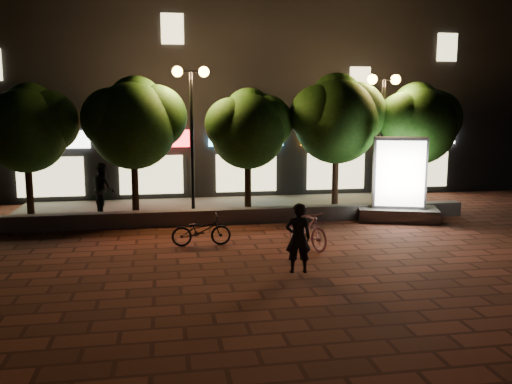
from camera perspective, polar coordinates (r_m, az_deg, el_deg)
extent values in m
plane|color=brown|center=(14.36, 0.58, -6.66)|extent=(80.00, 80.00, 0.00)
cube|color=#5E5C57|center=(18.14, -1.73, -2.54)|extent=(16.00, 0.45, 0.50)
cube|color=#5E5C57|center=(20.61, -2.72, -1.74)|extent=(16.00, 5.00, 0.08)
cube|color=black|center=(26.74, -4.59, 11.37)|extent=(28.00, 8.00, 10.00)
cube|color=silver|center=(23.01, -21.22, 5.21)|extent=(3.20, 0.12, 0.70)
cube|color=beige|center=(23.14, -21.01, 1.50)|extent=(2.60, 0.10, 1.60)
cube|color=red|center=(22.58, -11.17, 5.58)|extent=(3.20, 0.12, 0.70)
cube|color=beige|center=(22.71, -11.06, 1.80)|extent=(2.60, 0.10, 1.60)
cube|color=#51C7F1|center=(22.85, -1.04, 5.79)|extent=(3.20, 0.12, 0.70)
cube|color=beige|center=(22.98, -1.03, 2.05)|extent=(2.60, 0.10, 1.60)
cube|color=orange|center=(23.79, 8.57, 5.82)|extent=(3.20, 0.12, 0.70)
cube|color=beige|center=(23.92, 8.48, 2.23)|extent=(2.60, 0.10, 1.60)
cube|color=white|center=(25.35, 17.22, 5.70)|extent=(3.20, 0.12, 0.70)
cube|color=beige|center=(25.46, 17.06, 2.33)|extent=(2.60, 0.10, 1.60)
cube|color=beige|center=(22.76, -8.89, 16.78)|extent=(0.90, 0.10, 1.20)
cube|color=beige|center=(24.12, 11.00, 11.50)|extent=(0.90, 0.10, 1.20)
cube|color=beige|center=(25.92, 19.66, 14.29)|extent=(0.90, 0.10, 1.20)
cylinder|color=#301D12|center=(19.70, -22.96, 0.49)|extent=(0.24, 0.24, 2.25)
sphere|color=#275017|center=(19.53, -23.30, 5.99)|extent=(2.80, 2.80, 2.80)
sphere|color=#275017|center=(19.57, -21.21, 7.00)|extent=(2.10, 2.10, 2.10)
sphere|color=#275017|center=(19.53, -25.25, 6.60)|extent=(1.96, 1.96, 1.96)
sphere|color=#275017|center=(19.84, -22.91, 8.08)|extent=(1.82, 1.82, 1.82)
cylinder|color=#301D12|center=(19.20, -12.75, 0.91)|extent=(0.24, 0.24, 2.34)
sphere|color=#275017|center=(19.03, -12.95, 6.87)|extent=(3.00, 3.00, 3.00)
sphere|color=#275017|center=(19.20, -10.70, 7.85)|extent=(2.25, 2.25, 2.25)
sphere|color=#275017|center=(18.92, -15.06, 7.54)|extent=(2.10, 2.10, 2.10)
sphere|color=#275017|center=(19.37, -12.68, 9.13)|extent=(1.95, 1.95, 1.95)
cylinder|color=#301D12|center=(19.42, -0.87, 1.02)|extent=(0.24, 0.24, 2.21)
sphere|color=#275017|center=(19.26, -0.89, 6.47)|extent=(2.70, 2.70, 2.70)
sphere|color=#275017|center=(19.56, 0.99, 7.38)|extent=(2.03, 2.03, 2.02)
sphere|color=#275017|center=(19.01, -2.64, 7.18)|extent=(1.89, 1.89, 1.89)
sphere|color=#275017|center=(19.60, -0.76, 8.49)|extent=(1.76, 1.76, 1.76)
cylinder|color=#301D12|center=(20.19, 8.42, 1.55)|extent=(0.24, 0.24, 2.43)
sphere|color=#275017|center=(20.03, 8.56, 7.43)|extent=(3.10, 3.10, 3.10)
sphere|color=#275017|center=(20.47, 10.48, 8.25)|extent=(2.33, 2.33, 2.33)
sphere|color=#275017|center=(19.67, 6.77, 8.16)|extent=(2.17, 2.17, 2.17)
sphere|color=#275017|center=(20.39, 8.56, 9.63)|extent=(2.01, 2.02, 2.02)
cylinder|color=#301D12|center=(21.42, 16.57, 1.51)|extent=(0.24, 0.24, 2.29)
sphere|color=#275017|center=(21.26, 16.81, 6.72)|extent=(2.90, 2.90, 2.90)
sphere|color=#275017|center=(21.77, 18.33, 7.48)|extent=(2.18, 2.17, 2.17)
sphere|color=#275017|center=(20.84, 15.41, 7.43)|extent=(2.03, 2.03, 2.03)
sphere|color=#275017|center=(21.61, 16.72, 8.68)|extent=(1.89, 1.88, 1.88)
cylinder|color=black|center=(18.87, -6.82, 4.99)|extent=(0.12, 0.12, 5.00)
cylinder|color=black|center=(18.86, -6.96, 12.59)|extent=(0.90, 0.08, 0.08)
sphere|color=#FFAF3F|center=(18.84, -8.36, 12.56)|extent=(0.36, 0.36, 0.36)
sphere|color=#FFAF3F|center=(18.89, -5.56, 12.61)|extent=(0.36, 0.36, 0.36)
cylinder|color=black|center=(20.49, 13.21, 4.85)|extent=(0.12, 0.12, 4.80)
cylinder|color=black|center=(20.46, 13.45, 11.56)|extent=(0.90, 0.08, 0.08)
sphere|color=#FFAF3F|center=(20.29, 12.26, 11.63)|extent=(0.36, 0.36, 0.36)
sphere|color=#FFAF3F|center=(20.64, 14.62, 11.50)|extent=(0.36, 0.36, 0.36)
cube|color=#5E5C57|center=(19.22, 14.82, -2.27)|extent=(2.95, 2.11, 0.44)
cube|color=#4C4C51|center=(19.00, 14.99, 2.00)|extent=(1.87, 1.15, 2.44)
cube|color=white|center=(18.68, 15.10, 1.88)|extent=(1.54, 0.56, 2.22)
cube|color=white|center=(19.31, 14.89, 2.11)|extent=(1.54, 0.56, 2.22)
imported|color=#B97896|center=(14.98, 5.42, -3.88)|extent=(1.11, 1.89, 1.10)
imported|color=black|center=(12.68, 4.51, -4.88)|extent=(0.64, 0.45, 1.68)
imported|color=black|center=(15.24, -5.84, -4.08)|extent=(1.67, 0.58, 0.88)
imported|color=black|center=(19.87, -15.93, 0.39)|extent=(0.99, 1.11, 1.88)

